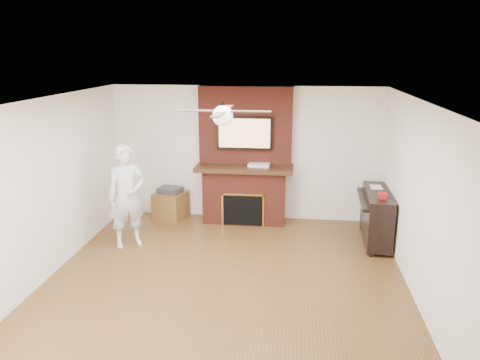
# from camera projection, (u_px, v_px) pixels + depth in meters

# --- Properties ---
(room_shell) EXTENTS (5.36, 5.86, 2.86)m
(room_shell) POSITION_uv_depth(u_px,v_px,m) (223.00, 198.00, 6.12)
(room_shell) COLOR #503317
(room_shell) RESTS_ON ground
(fireplace) EXTENTS (1.78, 0.64, 2.50)m
(fireplace) POSITION_uv_depth(u_px,v_px,m) (245.00, 169.00, 8.62)
(fireplace) COLOR maroon
(fireplace) RESTS_ON ground
(tv) EXTENTS (1.00, 0.08, 0.60)m
(tv) POSITION_uv_depth(u_px,v_px,m) (245.00, 133.00, 8.40)
(tv) COLOR black
(tv) RESTS_ON fireplace
(ceiling_fan) EXTENTS (1.21, 1.21, 0.31)m
(ceiling_fan) POSITION_uv_depth(u_px,v_px,m) (223.00, 115.00, 5.83)
(ceiling_fan) COLOR black
(ceiling_fan) RESTS_ON room_shell
(person) EXTENTS (0.74, 0.68, 1.68)m
(person) POSITION_uv_depth(u_px,v_px,m) (127.00, 196.00, 7.53)
(person) COLOR silver
(person) RESTS_ON ground
(side_table) EXTENTS (0.65, 0.65, 0.62)m
(side_table) POSITION_uv_depth(u_px,v_px,m) (171.00, 204.00, 8.91)
(side_table) COLOR brown
(side_table) RESTS_ON ground
(piano) EXTENTS (0.55, 1.35, 0.96)m
(piano) POSITION_uv_depth(u_px,v_px,m) (376.00, 215.00, 7.76)
(piano) COLOR black
(piano) RESTS_ON ground
(cable_box) EXTENTS (0.40, 0.26, 0.05)m
(cable_box) POSITION_uv_depth(u_px,v_px,m) (259.00, 165.00, 8.47)
(cable_box) COLOR silver
(cable_box) RESTS_ON fireplace
(candle_orange) EXTENTS (0.06, 0.06, 0.13)m
(candle_orange) POSITION_uv_depth(u_px,v_px,m) (237.00, 220.00, 8.68)
(candle_orange) COLOR orange
(candle_orange) RESTS_ON ground
(candle_green) EXTENTS (0.08, 0.08, 0.08)m
(candle_green) POSITION_uv_depth(u_px,v_px,m) (237.00, 222.00, 8.66)
(candle_green) COLOR #2D702F
(candle_green) RESTS_ON ground
(candle_cream) EXTENTS (0.08, 0.08, 0.12)m
(candle_cream) POSITION_uv_depth(u_px,v_px,m) (247.00, 221.00, 8.65)
(candle_cream) COLOR beige
(candle_cream) RESTS_ON ground
(candle_blue) EXTENTS (0.06, 0.06, 0.09)m
(candle_blue) POSITION_uv_depth(u_px,v_px,m) (258.00, 222.00, 8.66)
(candle_blue) COLOR #3558A0
(candle_blue) RESTS_ON ground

